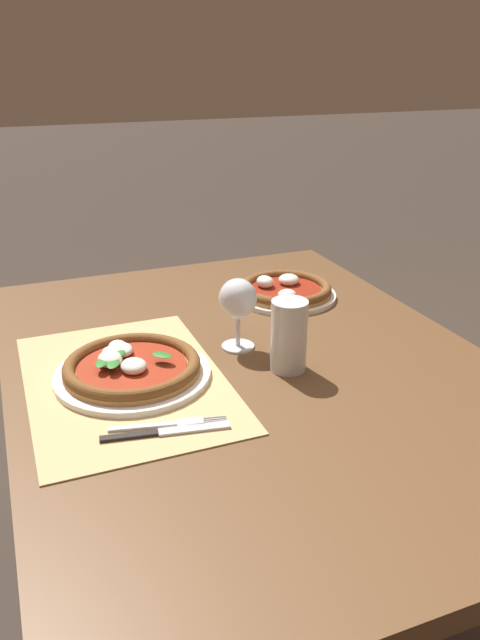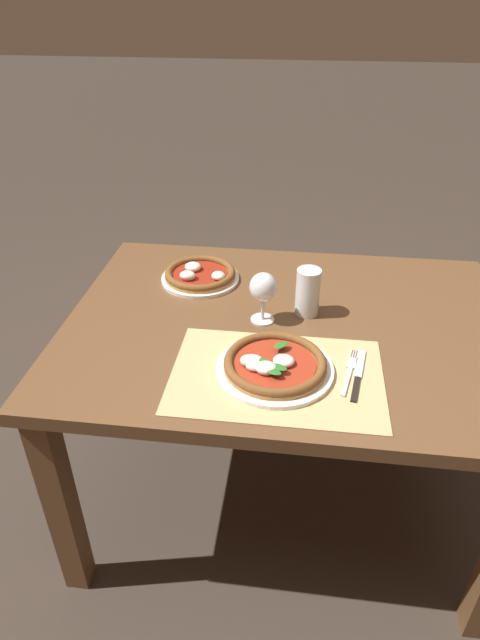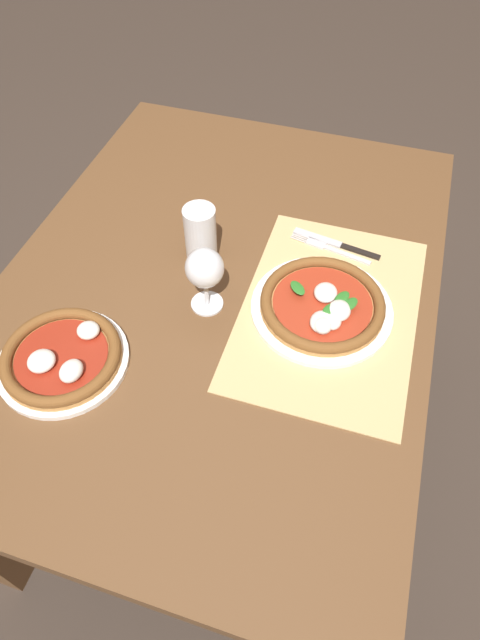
% 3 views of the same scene
% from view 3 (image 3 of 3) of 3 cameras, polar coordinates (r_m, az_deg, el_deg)
% --- Properties ---
extents(ground_plane, '(24.00, 24.00, 0.00)m').
position_cam_3_polar(ground_plane, '(1.82, -1.57, -11.82)').
color(ground_plane, '#382D26').
extents(dining_table, '(1.30, 0.96, 0.74)m').
position_cam_3_polar(dining_table, '(1.28, -2.18, 1.24)').
color(dining_table, brown).
rests_on(dining_table, ground).
extents(paper_placemat, '(0.54, 0.36, 0.00)m').
position_cam_3_polar(paper_placemat, '(1.16, 9.50, 1.00)').
color(paper_placemat, tan).
rests_on(paper_placemat, dining_table).
extents(pizza_near, '(0.30, 0.30, 0.05)m').
position_cam_3_polar(pizza_near, '(1.14, 8.81, 1.55)').
color(pizza_near, white).
rests_on(pizza_near, paper_placemat).
extents(pizza_far, '(0.26, 0.26, 0.05)m').
position_cam_3_polar(pizza_far, '(1.10, -18.45, -3.79)').
color(pizza_far, white).
rests_on(pizza_far, dining_table).
extents(wine_glass, '(0.08, 0.08, 0.16)m').
position_cam_3_polar(wine_glass, '(1.08, -3.75, 5.30)').
color(wine_glass, silver).
rests_on(wine_glass, dining_table).
extents(pint_glass, '(0.07, 0.07, 0.15)m').
position_cam_3_polar(pint_glass, '(1.21, -4.22, 8.85)').
color(pint_glass, silver).
rests_on(pint_glass, dining_table).
extents(fork, '(0.06, 0.20, 0.00)m').
position_cam_3_polar(fork, '(1.29, 9.56, 7.52)').
color(fork, '#B7B7BC').
rests_on(fork, paper_placemat).
extents(knife, '(0.05, 0.21, 0.01)m').
position_cam_3_polar(knife, '(1.30, 10.20, 8.01)').
color(knife, black).
rests_on(knife, paper_placemat).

